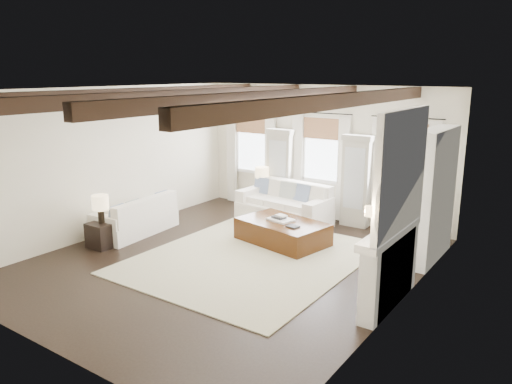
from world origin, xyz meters
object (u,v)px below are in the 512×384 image
Objects in this scene: sofa_back at (285,206)px; side_table_front at (103,235)px; side_table_back at (262,201)px; ottoman at (282,232)px; sofa_left at (137,219)px.

sofa_back is 4.51× the size of side_table_front.
side_table_front is at bearing -107.47° from side_table_back.
ottoman is at bearing -45.23° from side_table_back.
side_table_back is at bearing 72.53° from side_table_front.
sofa_left is at bearing -130.56° from sofa_back.
side_table_back is at bearing 145.86° from ottoman.
ottoman is at bearing -60.61° from sofa_back.
sofa_left is (-2.23, -2.61, -0.05)m from sofa_back.
side_table_back is at bearing 158.59° from sofa_back.
sofa_left reaches higher than side_table_back.
sofa_back is 3.99× the size of side_table_back.
sofa_left is at bearing -113.94° from side_table_back.
side_table_back is (1.25, 3.97, 0.03)m from side_table_front.
sofa_back is 0.99m from side_table_back.
sofa_left reaches higher than ottoman.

